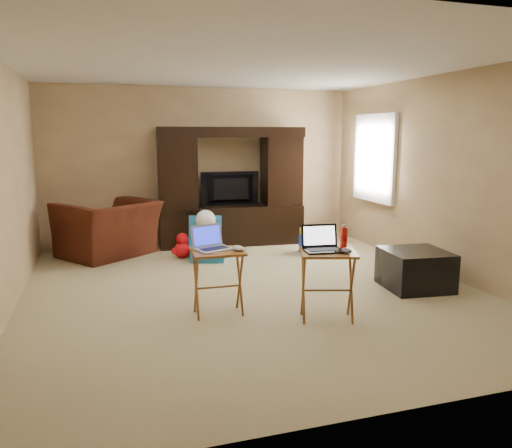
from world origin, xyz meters
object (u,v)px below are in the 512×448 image
object	(u,v)px
ottoman	(415,269)
laptop_right	(324,239)
television	(231,189)
child_rocker	(208,238)
tray_table_left	(218,283)
entertainment_center	(231,187)
recliner	(108,229)
laptop_left	(214,238)
water_bottle	(344,238)
tray_table_right	(327,286)
mouse_left	(239,248)
mouse_right	(347,250)
plush_toy	(183,245)
push_toy	(317,239)

from	to	relation	value
ottoman	laptop_right	xyz separation A→B (m)	(-1.45, -0.59, 0.57)
television	child_rocker	distance (m)	1.23
tray_table_left	entertainment_center	bearing A→B (deg)	74.38
ottoman	television	bearing A→B (deg)	115.97
recliner	ottoman	bearing A→B (deg)	104.88
tray_table_left	ottoman	bearing A→B (deg)	5.13
laptop_left	laptop_right	distance (m)	1.06
tray_table_left	television	bearing A→B (deg)	74.31
laptop_left	water_bottle	distance (m)	1.26
entertainment_center	television	world-z (taller)	entertainment_center
tray_table_right	laptop_right	xyz separation A→B (m)	(-0.04, 0.02, 0.46)
ottoman	mouse_left	world-z (taller)	mouse_left
laptop_right	mouse_right	world-z (taller)	laptop_right
laptop_left	ottoman	bearing A→B (deg)	-15.73
recliner	laptop_right	xyz separation A→B (m)	(1.90, -3.29, 0.39)
tray_table_right	television	bearing A→B (deg)	107.44
plush_toy	tray_table_right	bearing A→B (deg)	-71.82
plush_toy	tray_table_right	size ratio (longest dim) A/B	0.55
entertainment_center	ottoman	xyz separation A→B (m)	(1.43, -2.95, -0.71)
laptop_left	recliner	bearing A→B (deg)	89.71
television	laptop_right	xyz separation A→B (m)	(-0.02, -3.53, -0.11)
mouse_left	mouse_right	xyz separation A→B (m)	(0.90, -0.50, 0.03)
television	mouse_right	bearing A→B (deg)	94.73
child_rocker	ottoman	world-z (taller)	child_rocker
mouse_right	ottoman	bearing A→B (deg)	29.79
recliner	push_toy	world-z (taller)	recliner
push_toy	mouse_right	xyz separation A→B (m)	(-0.94, -2.73, 0.51)
laptop_left	mouse_right	size ratio (longest dim) A/B	2.47
ottoman	mouse_right	world-z (taller)	mouse_right
recliner	mouse_right	world-z (taller)	recliner
television	laptop_left	distance (m)	3.22
laptop_left	tray_table_right	bearing A→B (deg)	-44.79
push_toy	laptop_right	world-z (taller)	laptop_right
recliner	tray_table_left	size ratio (longest dim) A/B	1.92
television	ottoman	world-z (taller)	television
child_rocker	mouse_right	bearing A→B (deg)	-58.34
entertainment_center	mouse_right	xyz separation A→B (m)	(0.15, -3.68, -0.24)
mouse_left	water_bottle	xyz separation A→B (m)	(0.97, -0.30, 0.10)
recliner	laptop_right	size ratio (longest dim) A/B	3.52
entertainment_center	tray_table_left	world-z (taller)	entertainment_center
laptop_right	mouse_left	xyz separation A→B (m)	(-0.73, 0.36, -0.12)
recliner	mouse_left	xyz separation A→B (m)	(1.17, -2.93, 0.27)
entertainment_center	recliner	xyz separation A→B (m)	(-1.92, -0.25, -0.53)
child_rocker	tray_table_left	xyz separation A→B (m)	(-0.36, -2.18, 0.01)
child_rocker	laptop_left	size ratio (longest dim) A/B	1.83
ottoman	laptop_left	world-z (taller)	laptop_left
child_rocker	water_bottle	world-z (taller)	water_bottle
push_toy	water_bottle	size ratio (longest dim) A/B	2.51
mouse_right	water_bottle	world-z (taller)	water_bottle
entertainment_center	mouse_left	xyz separation A→B (m)	(-0.75, -3.18, -0.26)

